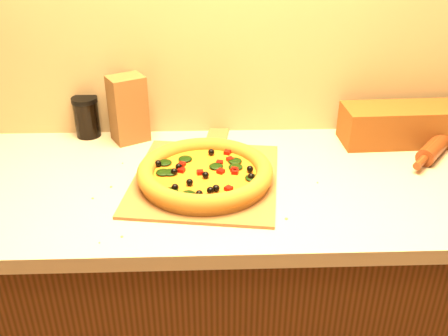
{
  "coord_description": "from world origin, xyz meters",
  "views": [
    {
      "loc": [
        -0.07,
        0.22,
        1.59
      ],
      "look_at": [
        -0.03,
        1.38,
        0.96
      ],
      "focal_mm": 40.0,
      "sensor_mm": 36.0,
      "label": 1
    }
  ],
  "objects_px": {
    "pizza_peel": "(206,175)",
    "dark_jar": "(87,117)",
    "pizza": "(205,173)",
    "rolling_pin": "(439,143)"
  },
  "relations": [
    {
      "from": "pizza_peel",
      "to": "dark_jar",
      "type": "relative_size",
      "value": 4.65
    },
    {
      "from": "pizza",
      "to": "rolling_pin",
      "type": "distance_m",
      "value": 0.74
    },
    {
      "from": "pizza",
      "to": "rolling_pin",
      "type": "xyz_separation_m",
      "value": [
        0.72,
        0.18,
        -0.01
      ]
    },
    {
      "from": "pizza_peel",
      "to": "dark_jar",
      "type": "xyz_separation_m",
      "value": [
        -0.38,
        0.29,
        0.06
      ]
    },
    {
      "from": "rolling_pin",
      "to": "dark_jar",
      "type": "xyz_separation_m",
      "value": [
        -1.1,
        0.15,
        0.04
      ]
    },
    {
      "from": "pizza",
      "to": "rolling_pin",
      "type": "bearing_deg",
      "value": 13.8
    },
    {
      "from": "pizza_peel",
      "to": "pizza",
      "type": "bearing_deg",
      "value": -85.57
    },
    {
      "from": "dark_jar",
      "to": "pizza_peel",
      "type": "bearing_deg",
      "value": -37.01
    },
    {
      "from": "pizza_peel",
      "to": "rolling_pin",
      "type": "relative_size",
      "value": 1.97
    },
    {
      "from": "pizza_peel",
      "to": "dark_jar",
      "type": "height_order",
      "value": "dark_jar"
    }
  ]
}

